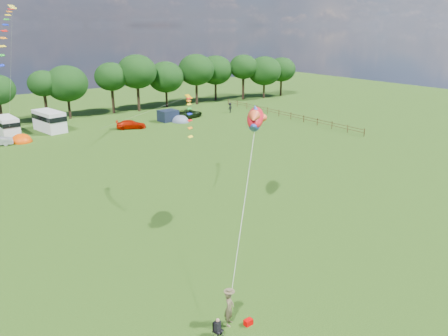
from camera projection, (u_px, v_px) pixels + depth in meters
ground_plane at (290, 250)px, 31.05m from camera, size 180.00×180.00×0.00m
tree_line at (89, 80)px, 74.45m from camera, size 102.98×10.98×10.27m
fence at (285, 114)px, 75.22m from camera, size 0.12×33.12×1.20m
car_c at (131, 124)px, 67.33m from camera, size 4.70×3.42×1.30m
car_d at (188, 114)px, 75.20m from camera, size 5.88×3.74×1.48m
campervan_b at (7, 125)px, 63.05m from camera, size 2.72×5.61×2.67m
campervan_c at (49, 120)px, 65.56m from camera, size 3.68×6.55×3.03m
tent_orange at (22, 142)px, 59.80m from camera, size 2.84×3.11×2.22m
tent_greyblue at (181, 122)px, 72.29m from camera, size 2.88×3.16×2.15m
awning_navy at (168, 116)px, 72.61m from camera, size 3.14×2.65×1.83m
kite_flyer at (229, 308)px, 23.00m from camera, size 0.86×0.85×2.01m
camp_chair at (217, 326)px, 22.14m from camera, size 0.57×0.59×1.14m
kite_bag at (248, 322)px, 23.22m from camera, size 0.46×0.32×0.32m
fish_kite at (255, 119)px, 33.40m from camera, size 3.44×3.46×2.07m
streamer_kite_a at (7, 25)px, 43.85m from camera, size 3.46×5.58×5.80m
streamer_kite_c at (189, 109)px, 38.29m from camera, size 3.17×4.85×2.80m
walker_a at (255, 114)px, 74.77m from camera, size 0.73×0.47×1.46m
walker_b at (230, 108)px, 79.63m from camera, size 1.29×0.92×1.81m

